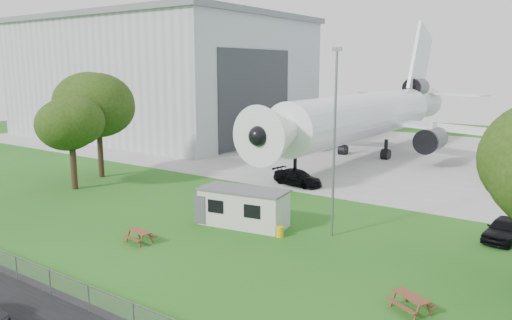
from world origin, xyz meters
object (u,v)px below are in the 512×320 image
Objects in this scene: hangar at (161,77)px; picnic_west at (140,242)px; site_cabin at (244,207)px; airliner at (368,114)px; picnic_east at (410,311)px.

hangar is 53.71m from picnic_west.
hangar is 6.21× the size of site_cabin.
site_cabin is at bearing -82.42° from airliner.
airliner is at bearing 100.03° from picnic_west.
hangar reaches higher than site_cabin.
hangar is 36.21m from airliner.
airliner reaches higher than picnic_east.
hangar reaches higher than picnic_west.
hangar is at bearing 141.99° from site_cabin.
picnic_west is (36.83, -37.95, -9.41)m from hangar.
picnic_east is at bearing 11.88° from picnic_west.
airliner is at bearing -0.22° from hangar.
site_cabin is 14.84m from picnic_east.
picnic_east is at bearing -22.48° from site_cabin.
hangar is at bearing 142.87° from picnic_west.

